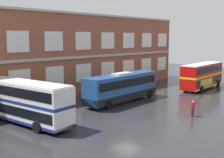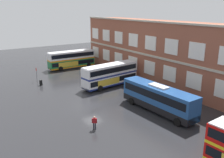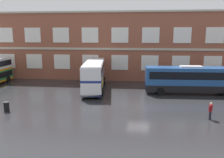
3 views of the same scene
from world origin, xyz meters
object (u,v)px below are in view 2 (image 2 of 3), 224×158
at_px(touring_coach, 158,98).
at_px(station_litter_bin, 41,82).
at_px(double_decker_near, 72,59).
at_px(double_decker_middle, 110,75).
at_px(bus_stand_flag, 36,73).
at_px(waiting_passenger, 94,122).

xyz_separation_m(touring_coach, station_litter_bin, (-20.74, -9.87, -1.39)).
bearing_deg(double_decker_near, touring_coach, -1.17).
distance_m(double_decker_near, station_litter_bin, 14.17).
distance_m(double_decker_middle, bus_stand_flag, 14.69).
xyz_separation_m(waiting_passenger, bus_stand_flag, (-23.50, 0.26, 0.70)).
relative_size(bus_stand_flag, station_litter_bin, 2.62).
distance_m(double_decker_middle, waiting_passenger, 17.06).
distance_m(touring_coach, bus_stand_flag, 25.57).
height_order(waiting_passenger, station_litter_bin, waiting_passenger).
bearing_deg(bus_stand_flag, waiting_passenger, -0.64).
xyz_separation_m(double_decker_middle, waiting_passenger, (13.21, -10.73, -1.22)).
bearing_deg(waiting_passenger, touring_coach, 89.12).
bearing_deg(double_decker_near, bus_stand_flag, -57.91).
bearing_deg(station_litter_bin, bus_stand_flag, 176.94).
xyz_separation_m(double_decker_near, double_decker_middle, (16.77, 0.14, 0.00)).
height_order(double_decker_middle, touring_coach, double_decker_middle).
distance_m(double_decker_near, touring_coach, 30.13).
relative_size(touring_coach, bus_stand_flag, 4.48).
height_order(double_decker_middle, bus_stand_flag, double_decker_middle).
height_order(bus_stand_flag, station_litter_bin, bus_stand_flag).
xyz_separation_m(waiting_passenger, station_litter_bin, (-20.58, 0.11, -0.41)).
relative_size(waiting_passenger, bus_stand_flag, 0.63).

